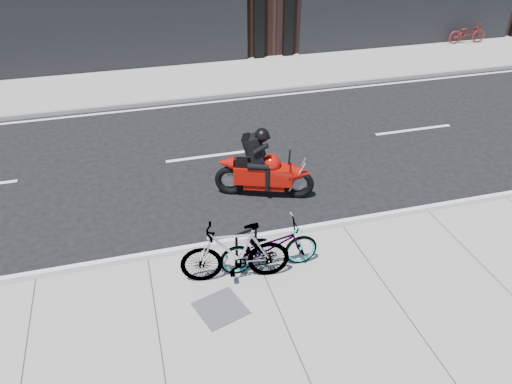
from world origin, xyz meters
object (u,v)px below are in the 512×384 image
object	(u,v)px
bicycle_rear	(235,253)
bicycle_far	(467,33)
bike_rack	(246,244)
motorcycle	(268,169)
bicycle_front	(269,247)
utility_grate	(221,308)

from	to	relation	value
bicycle_rear	bicycle_far	xyz separation A→B (m)	(13.13, 11.92, -0.15)
bike_rack	motorcycle	bearing A→B (deg)	64.43
motorcycle	bicycle_front	bearing A→B (deg)	-84.94
bicycle_far	utility_grate	world-z (taller)	bicycle_far
bicycle_front	bicycle_rear	bearing A→B (deg)	101.40
bike_rack	bicycle_front	distance (m)	0.43
bicycle_rear	bicycle_far	world-z (taller)	bicycle_rear
bike_rack	utility_grate	bearing A→B (deg)	-125.37
bicycle_front	motorcycle	xyz separation A→B (m)	(0.75, 2.56, 0.08)
bicycle_front	utility_grate	xyz separation A→B (m)	(-1.08, -0.79, -0.47)
bike_rack	bicycle_front	bearing A→B (deg)	-29.26
bicycle_front	motorcycle	size ratio (longest dim) A/B	0.84
bicycle_rear	bicycle_far	size ratio (longest dim) A/B	1.17
bicycle_far	bicycle_front	bearing A→B (deg)	138.59
bike_rack	bicycle_far	distance (m)	17.31
motorcycle	bike_rack	bearing A→B (deg)	-94.13
bicycle_front	bicycle_rear	xyz separation A→B (m)	(-0.66, -0.12, 0.10)
bike_rack	bicycle_rear	world-z (taller)	bicycle_rear
bike_rack	motorcycle	size ratio (longest dim) A/B	0.35
bicycle_rear	utility_grate	bearing A→B (deg)	-24.05
bicycle_rear	utility_grate	size ratio (longest dim) A/B	2.58
bicycle_rear	bike_rack	bearing A→B (deg)	146.89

